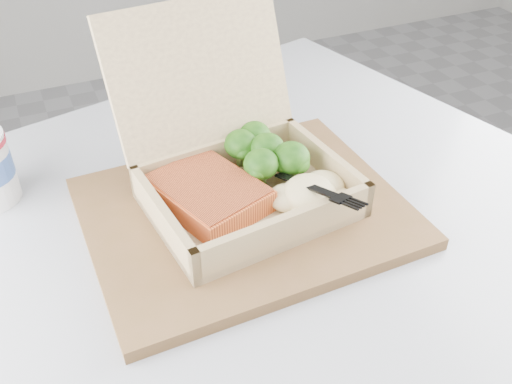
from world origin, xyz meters
name	(u,v)px	position (x,y,z in m)	size (l,w,h in m)	color
cafe_table	(270,338)	(-0.49, -0.07, 0.55)	(1.03, 1.03, 0.75)	black
serving_tray	(245,212)	(-0.51, -0.03, 0.76)	(0.37, 0.30, 0.02)	brown
takeout_container	(232,154)	(-0.51, 0.01, 0.82)	(0.26, 0.27, 0.21)	tan
salmon_fillet	(208,194)	(-0.55, -0.01, 0.79)	(0.10, 0.13, 0.03)	orange
broccoli_pile	(267,155)	(-0.46, 0.02, 0.80)	(0.12, 0.12, 0.04)	#3B7D1B
mashed_potatoes	(309,193)	(-0.44, -0.07, 0.79)	(0.10, 0.09, 0.04)	beige
plastic_fork	(295,177)	(-0.45, -0.05, 0.80)	(0.05, 0.14, 0.03)	black
receipt	(165,152)	(-0.56, 0.15, 0.75)	(0.07, 0.13, 0.00)	silver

